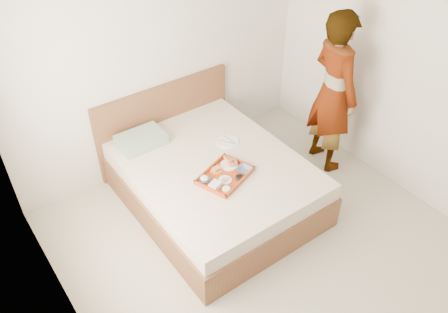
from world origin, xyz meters
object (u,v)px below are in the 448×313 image
(tray, at_px, (225,175))
(dinner_plate, at_px, (227,141))
(bed, at_px, (214,183))
(person, at_px, (333,93))

(tray, relative_size, dinner_plate, 2.14)
(bed, bearing_deg, tray, -99.29)
(tray, xyz_separation_m, dinner_plate, (0.35, 0.44, -0.02))
(bed, distance_m, dinner_plate, 0.46)
(bed, xyz_separation_m, dinner_plate, (0.31, 0.20, 0.27))
(tray, distance_m, dinner_plate, 0.56)
(bed, distance_m, tray, 0.38)
(person, bearing_deg, tray, 103.14)
(bed, relative_size, tray, 3.95)
(dinner_plate, distance_m, person, 1.24)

